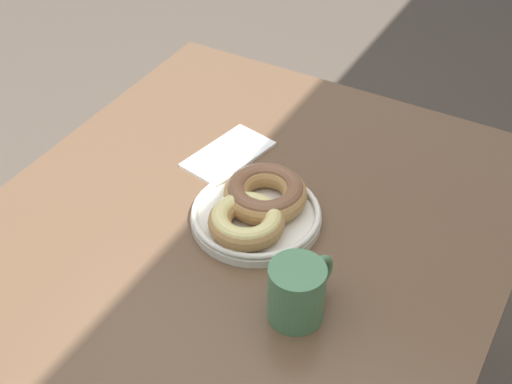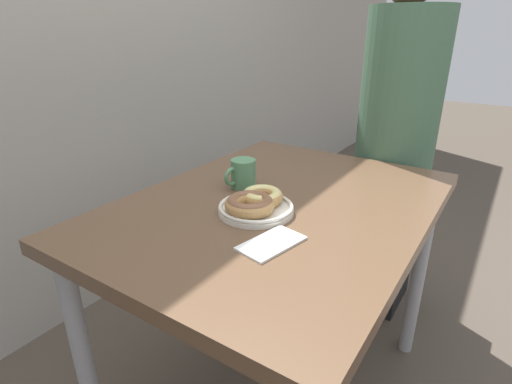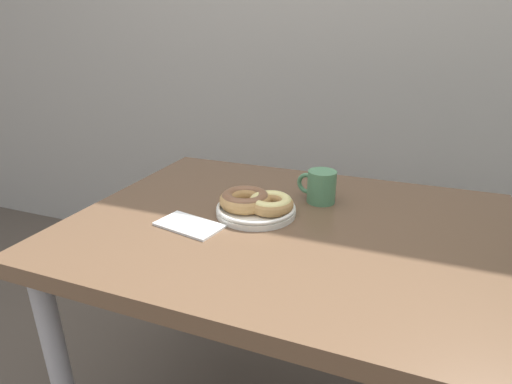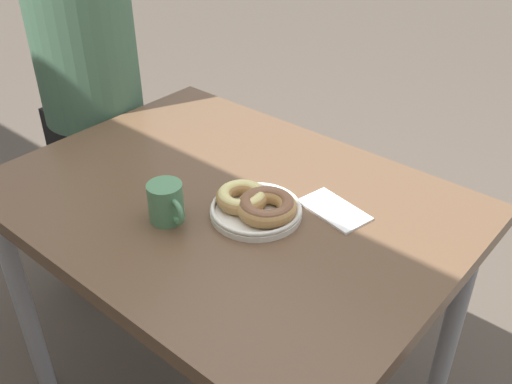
{
  "view_description": "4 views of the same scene",
  "coord_description": "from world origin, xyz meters",
  "px_view_note": "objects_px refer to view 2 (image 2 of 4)",
  "views": [
    {
      "loc": [
        0.61,
        0.54,
        1.5
      ],
      "look_at": [
        -0.1,
        0.14,
        0.81
      ],
      "focal_mm": 50.0,
      "sensor_mm": 36.0,
      "label": 1
    },
    {
      "loc": [
        -0.91,
        -0.4,
        1.21
      ],
      "look_at": [
        -0.1,
        0.14,
        0.81
      ],
      "focal_mm": 28.0,
      "sensor_mm": 36.0,
      "label": 2
    },
    {
      "loc": [
        0.23,
        -0.73,
        1.17
      ],
      "look_at": [
        -0.1,
        0.14,
        0.81
      ],
      "focal_mm": 28.0,
      "sensor_mm": 36.0,
      "label": 3
    },
    {
      "loc": [
        -0.77,
        0.92,
        1.48
      ],
      "look_at": [
        -0.1,
        0.14,
        0.81
      ],
      "focal_mm": 40.0,
      "sensor_mm": 36.0,
      "label": 4
    }
  ],
  "objects_px": {
    "person_figure": "(396,145)",
    "coffee_mug": "(243,173)",
    "dining_table": "(278,227)",
    "napkin": "(271,243)",
    "donut_plate": "(255,203)"
  },
  "relations": [
    {
      "from": "donut_plate",
      "to": "coffee_mug",
      "type": "bearing_deg",
      "value": 45.44
    },
    {
      "from": "dining_table",
      "to": "napkin",
      "type": "relative_size",
      "value": 6.21
    },
    {
      "from": "dining_table",
      "to": "napkin",
      "type": "distance_m",
      "value": 0.26
    },
    {
      "from": "coffee_mug",
      "to": "person_figure",
      "type": "distance_m",
      "value": 0.73
    },
    {
      "from": "person_figure",
      "to": "coffee_mug",
      "type": "bearing_deg",
      "value": 157.12
    },
    {
      "from": "dining_table",
      "to": "napkin",
      "type": "height_order",
      "value": "napkin"
    },
    {
      "from": "donut_plate",
      "to": "coffee_mug",
      "type": "relative_size",
      "value": 1.85
    },
    {
      "from": "donut_plate",
      "to": "coffee_mug",
      "type": "height_order",
      "value": "coffee_mug"
    },
    {
      "from": "donut_plate",
      "to": "coffee_mug",
      "type": "distance_m",
      "value": 0.19
    },
    {
      "from": "dining_table",
      "to": "coffee_mug",
      "type": "bearing_deg",
      "value": 77.31
    },
    {
      "from": "donut_plate",
      "to": "person_figure",
      "type": "bearing_deg",
      "value": -10.32
    },
    {
      "from": "coffee_mug",
      "to": "person_figure",
      "type": "relative_size",
      "value": 0.08
    },
    {
      "from": "donut_plate",
      "to": "person_figure",
      "type": "relative_size",
      "value": 0.14
    },
    {
      "from": "donut_plate",
      "to": "person_figure",
      "type": "height_order",
      "value": "person_figure"
    },
    {
      "from": "donut_plate",
      "to": "napkin",
      "type": "relative_size",
      "value": 1.21
    }
  ]
}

